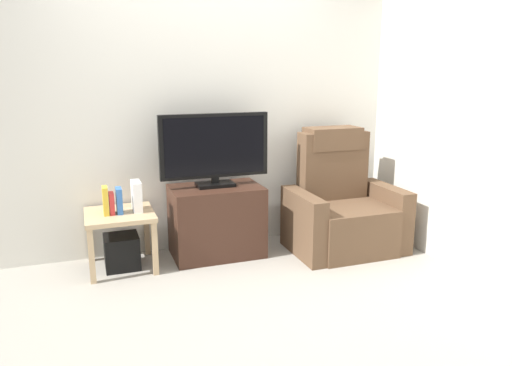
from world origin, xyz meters
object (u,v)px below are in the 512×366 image
Objects in this scene: recliner_armchair at (342,208)px; book_rightmost at (119,201)px; side_table at (120,221)px; television at (215,148)px; tv_stand at (217,221)px; subwoofer_box at (122,252)px; book_leftmost at (105,201)px; game_console at (137,196)px; book_middle at (112,203)px.

recliner_armchair is 1.95m from book_rightmost.
side_table is 2.60× the size of book_rightmost.
television is 0.87× the size of recliner_armchair.
subwoofer_box is at bearing -178.82° from tv_stand.
book_rightmost is at bearing 0.00° from book_leftmost.
television is 0.89m from book_rightmost.
book_leftmost is (-0.91, -0.06, -0.36)m from television.
tv_stand reaches higher than subwoofer_box.
recliner_armchair is 2.05m from book_leftmost.
book_rightmost is at bearing -176.08° from television.
side_table is (-0.81, -0.04, -0.55)m from television.
book_leftmost is at bearing -173.02° from game_console.
tv_stand is 3.17× the size of game_console.
television is at bearing 90.00° from tv_stand.
tv_stand is 0.85m from book_rightmost.
side_table is 3.08× the size of book_middle.
tv_stand is at bearing 161.46° from recliner_armchair.
book_middle is (-1.99, 0.17, 0.19)m from recliner_armchair.
book_middle is at bearing -176.34° from television.
tv_stand is 0.82m from side_table.
book_rightmost is (0.00, -0.02, 0.44)m from subwoofer_box.
tv_stand is at bearing 2.43° from book_middle.
book_middle reaches higher than side_table.
subwoofer_box is (-0.81, -0.02, -0.17)m from tv_stand.
game_console is at bearing 6.98° from book_leftmost.
book_leftmost is at bearing -177.70° from tv_stand.
book_rightmost is at bearing 0.00° from book_middle.
recliner_armchair is (1.12, -0.22, -0.57)m from television.
book_rightmost reaches higher than subwoofer_box.
television is 0.98m from side_table.
game_console reaches higher than side_table.
book_leftmost is at bearing -168.69° from subwoofer_box.
tv_stand is 0.83m from subwoofer_box.
subwoofer_box is 1.57× the size of book_middle.
television is at bearing 3.48° from book_leftmost.
subwoofer_box is at bearing 11.31° from book_leftmost.
book_middle is 0.20m from game_console.
television is 0.98m from book_leftmost.
tv_stand is at bearing 2.30° from book_leftmost.
book_leftmost is at bearing -168.69° from side_table.
book_leftmost is 0.25m from game_console.
book_middle is (-0.87, -0.04, 0.25)m from tv_stand.
game_console is at bearing 165.46° from recliner_armchair.
game_console is (0.14, 0.01, 0.20)m from side_table.
television is at bearing 2.50° from subwoofer_box.
tv_stand is 0.73m from game_console.
side_table is (-1.94, 0.19, 0.02)m from recliner_armchair.
subwoofer_box is 0.46m from book_leftmost.
tv_stand is 0.90m from book_middle.
subwoofer_box is 0.48m from game_console.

